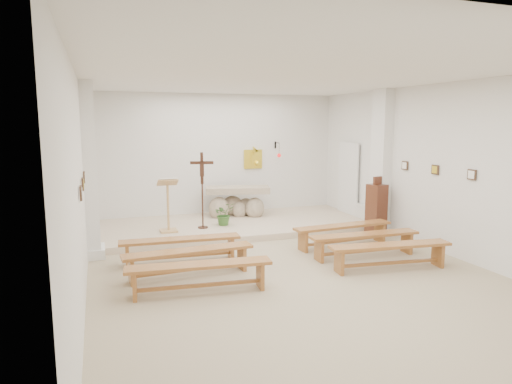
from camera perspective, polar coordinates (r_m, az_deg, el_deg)
name	(u,v)px	position (r m, az deg, el deg)	size (l,w,h in m)	color
ground	(286,268)	(8.65, 3.75, -9.51)	(7.00, 10.00, 0.00)	tan
wall_left	(81,184)	(7.62, -21.05, 0.96)	(0.02, 10.00, 3.50)	silver
wall_right	(443,169)	(10.16, 22.31, 2.67)	(0.02, 10.00, 3.50)	silver
wall_back	(218,156)	(12.99, -4.82, 4.45)	(7.00, 0.02, 3.50)	silver
ceiling	(288,77)	(8.26, 3.99, 14.16)	(7.00, 10.00, 0.02)	silver
sanctuary_platform	(233,225)	(11.82, -2.90, -4.17)	(6.98, 3.00, 0.15)	beige
pilaster_left	(90,171)	(9.61, -20.01, 2.49)	(0.26, 0.55, 3.50)	white
pilaster_right	(381,162)	(11.66, 15.35, 3.69)	(0.26, 0.55, 3.50)	white
gold_wall_relief	(253,159)	(13.27, -0.38, 4.13)	(0.55, 0.04, 0.55)	yellow
sanctuary_lamp	(279,154)	(13.27, 2.85, 4.81)	(0.11, 0.36, 0.44)	black
station_frame_left_front	(81,193)	(6.83, -21.05, -0.12)	(0.03, 0.20, 0.20)	#402B1C
station_frame_left_mid	(83,184)	(7.82, -20.85, 0.93)	(0.03, 0.20, 0.20)	#402B1C
station_frame_left_rear	(84,177)	(8.82, -20.69, 1.75)	(0.03, 0.20, 0.20)	#402B1C
station_frame_right_front	(472,175)	(9.57, 25.37, 1.97)	(0.03, 0.20, 0.20)	#402B1C
station_frame_right_mid	(435,170)	(10.30, 21.48, 2.62)	(0.03, 0.20, 0.20)	#402B1C
station_frame_right_rear	(405,165)	(11.07, 18.12, 3.17)	(0.03, 0.20, 0.20)	#402B1C
radiator_left	(91,236)	(10.54, -19.88, -5.17)	(0.10, 0.85, 0.52)	silver
radiator_right	(365,215)	(12.47, 13.49, -2.81)	(0.10, 0.85, 0.52)	silver
altar	(237,204)	(12.56, -2.41, -1.46)	(1.84, 1.07, 0.89)	#C2B094
lectern	(168,205)	(10.85, -10.93, -1.61)	(0.47, 0.40, 1.30)	tan
crucifix_stand	(202,185)	(11.05, -6.74, 0.91)	(0.55, 0.24, 1.85)	#3C1F13
potted_plant	(224,214)	(11.46, -4.03, -2.75)	(0.51, 0.44, 0.57)	#356127
donation_pedestal	(376,209)	(11.42, 14.81, -2.08)	(0.46, 0.46, 1.42)	#4F2816
bench_left_front	(181,244)	(9.00, -9.42, -6.46)	(2.33, 0.51, 0.49)	#9D642D
bench_right_front	(343,230)	(10.20, 10.82, -4.70)	(2.33, 0.53, 0.49)	#9D642D
bench_left_second	(189,256)	(8.19, -8.38, -7.95)	(2.33, 0.52, 0.49)	#9D642D
bench_right_second	(364,239)	(9.50, 13.41, -5.78)	(2.33, 0.46, 0.49)	#9D642D
bench_left_third	(199,271)	(7.39, -7.10, -9.77)	(2.34, 0.58, 0.49)	#9D642D
bench_right_third	(390,250)	(8.82, 16.41, -7.02)	(2.34, 0.64, 0.49)	#9D642D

